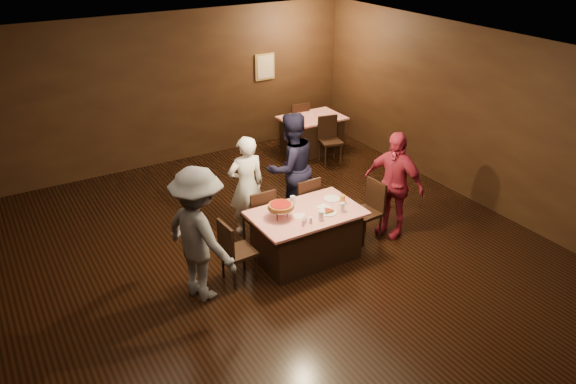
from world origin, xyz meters
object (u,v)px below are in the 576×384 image
object	(u,v)px
chair_end_right	(366,211)
diner_red_shirt	(393,184)
plate_empty	(332,199)
diner_white_jacket	(246,185)
pizza_stand	(281,206)
diner_navy_hoodie	(291,168)
glass_front_left	(321,216)
glass_amber	(342,199)
glass_back	(293,200)
chair_far_left	(258,215)
glass_front_right	(342,207)
chair_end_left	(239,250)
chair_far_right	(302,203)
diner_grey_knit	(199,235)
chair_back_far	(297,122)
back_table	(312,134)
chair_back_near	(330,141)
main_table	(306,235)

from	to	relation	value
chair_end_right	diner_red_shirt	bearing A→B (deg)	77.71
plate_empty	diner_white_jacket	bearing A→B (deg)	133.31
diner_white_jacket	pizza_stand	bearing A→B (deg)	94.35
diner_navy_hoodie	diner_red_shirt	world-z (taller)	diner_navy_hoodie
diner_navy_hoodie	glass_front_left	size ratio (longest dim) A/B	13.27
glass_amber	glass_back	size ratio (longest dim) A/B	1.00
chair_far_left	glass_front_left	world-z (taller)	chair_far_left
chair_far_left	glass_back	xyz separation A→B (m)	(0.35, -0.45, 0.37)
chair_far_left	diner_white_jacket	world-z (taller)	diner_white_jacket
glass_front_right	chair_end_left	bearing A→B (deg)	170.84
chair_far_right	glass_amber	distance (m)	0.90
diner_white_jacket	diner_grey_knit	xyz separation A→B (m)	(-1.29, -1.21, 0.12)
pizza_stand	chair_back_far	bearing A→B (deg)	55.65
diner_red_shirt	glass_amber	size ratio (longest dim) A/B	12.34
plate_empty	glass_front_right	bearing A→B (deg)	-104.04
back_table	chair_far_right	world-z (taller)	chair_far_right
pizza_stand	glass_amber	bearing A→B (deg)	-5.71
chair_back_far	glass_back	xyz separation A→B (m)	(-2.41, -3.78, 0.37)
glass_amber	glass_back	xyz separation A→B (m)	(-0.65, 0.35, 0.00)
chair_far_right	diner_red_shirt	distance (m)	1.47
diner_red_shirt	diner_navy_hoodie	bearing A→B (deg)	-158.06
diner_red_shirt	plate_empty	bearing A→B (deg)	-122.89
chair_back_near	glass_front_right	size ratio (longest dim) A/B	6.79
diner_white_jacket	glass_back	world-z (taller)	diner_white_jacket
chair_end_left	chair_end_right	xyz separation A→B (m)	(2.20, 0.00, 0.00)
diner_grey_knit	plate_empty	size ratio (longest dim) A/B	7.47
diner_white_jacket	diner_navy_hoodie	bearing A→B (deg)	-174.03
glass_back	chair_far_right	bearing A→B (deg)	45.00
glass_front_right	main_table	bearing A→B (deg)	150.95
chair_end_right	diner_red_shirt	size ratio (longest dim) A/B	0.55
chair_end_left	diner_navy_hoodie	xyz separation A→B (m)	(1.53, 1.16, 0.45)
glass_back	chair_back_near	bearing A→B (deg)	45.89
chair_end_right	glass_front_left	bearing A→B (deg)	-77.79
diner_red_shirt	glass_amber	distance (m)	0.96
chair_end_right	chair_back_near	distance (m)	3.05
glass_front_right	chair_far_left	bearing A→B (deg)	130.36
back_table	diner_red_shirt	xyz separation A→B (m)	(-0.80, -3.55, 0.48)
chair_back_far	diner_white_jacket	distance (m)	4.03
chair_end_left	glass_front_left	bearing A→B (deg)	-107.63
plate_empty	chair_far_left	bearing A→B (deg)	147.72
main_table	diner_navy_hoodie	size ratio (longest dim) A/B	0.86
main_table	plate_empty	distance (m)	0.69
chair_far_right	chair_back_far	distance (m)	3.86
diner_navy_hoodie	diner_grey_knit	distance (m)	2.44
chair_far_right	diner_red_shirt	xyz separation A→B (m)	(1.16, -0.82, 0.39)
chair_far_left	chair_back_near	xyz separation A→B (m)	(2.76, 2.03, 0.00)
back_table	chair_back_far	distance (m)	0.61
diner_grey_knit	glass_back	size ratio (longest dim) A/B	13.35
chair_end_left	chair_end_right	bearing A→B (deg)	-93.01
back_table	chair_end_left	xyz separation A→B (m)	(-3.46, -3.48, 0.09)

